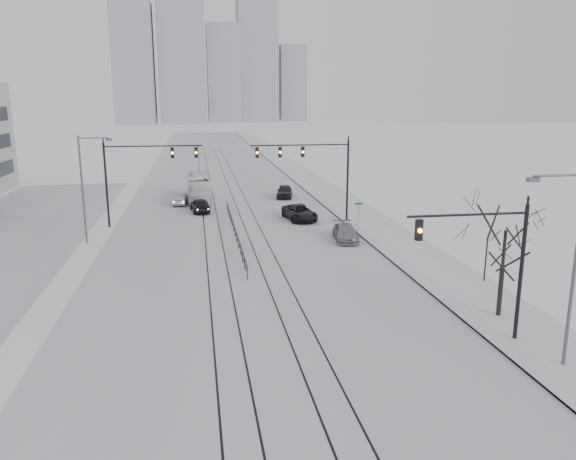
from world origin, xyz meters
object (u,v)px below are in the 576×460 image
(bare_tree, at_px, (505,240))
(sedan_nb_right, at_px, (345,233))
(traffic_mast_near, at_px, (492,255))
(sedan_sb_inner, at_px, (200,205))
(box_truck, at_px, (199,188))
(sedan_nb_front, at_px, (300,213))
(sedan_nb_far, at_px, (284,191))
(sedan_sb_outer, at_px, (180,199))

(bare_tree, height_order, sedan_nb_right, bare_tree)
(traffic_mast_near, relative_size, sedan_sb_inner, 1.57)
(traffic_mast_near, distance_m, bare_tree, 3.85)
(traffic_mast_near, xyz_separation_m, box_truck, (-13.70, 43.54, -3.07))
(traffic_mast_near, bearing_deg, sedan_nb_front, 97.23)
(sedan_nb_front, distance_m, sedan_nb_far, 13.18)
(sedan_nb_front, xyz_separation_m, sedan_nb_far, (0.54, 13.17, 0.02))
(sedan_sb_outer, bearing_deg, sedan_nb_front, 143.79)
(sedan_nb_front, bearing_deg, traffic_mast_near, -90.34)
(sedan_nb_front, height_order, sedan_nb_far, sedan_nb_far)
(traffic_mast_near, height_order, sedan_nb_front, traffic_mast_near)
(traffic_mast_near, height_order, sedan_nb_right, traffic_mast_near)
(sedan_sb_inner, height_order, sedan_nb_far, sedan_nb_far)
(sedan_sb_inner, distance_m, sedan_nb_front, 11.34)
(traffic_mast_near, height_order, bare_tree, traffic_mast_near)
(sedan_sb_inner, xyz_separation_m, sedan_nb_far, (10.37, 7.50, 0.02))
(sedan_sb_outer, bearing_deg, bare_tree, 120.69)
(sedan_sb_inner, xyz_separation_m, sedan_nb_front, (9.83, -5.66, -0.00))
(bare_tree, bearing_deg, box_truck, 111.68)
(traffic_mast_near, distance_m, sedan_nb_far, 43.71)
(sedan_sb_inner, relative_size, sedan_nb_front, 0.82)
(sedan_nb_right, bearing_deg, box_truck, 125.74)
(sedan_nb_far, bearing_deg, traffic_mast_near, -74.23)
(sedan_nb_right, height_order, sedan_nb_far, sedan_nb_far)
(bare_tree, distance_m, sedan_nb_far, 40.98)
(sedan_nb_right, xyz_separation_m, box_truck, (-12.24, 22.16, 0.81))
(sedan_nb_right, bearing_deg, sedan_sb_outer, 133.49)
(sedan_sb_outer, bearing_deg, sedan_nb_far, -163.06)
(sedan_sb_outer, relative_size, sedan_nb_far, 0.88)
(sedan_nb_right, bearing_deg, traffic_mast_near, -79.29)
(sedan_nb_front, xyz_separation_m, box_truck, (-9.86, 13.29, 0.74))
(bare_tree, bearing_deg, sedan_nb_front, 102.92)
(sedan_sb_outer, xyz_separation_m, sedan_nb_front, (12.02, -10.47, 0.09))
(bare_tree, relative_size, box_truck, 0.57)
(sedan_sb_inner, height_order, sedan_sb_outer, sedan_sb_inner)
(sedan_nb_front, relative_size, box_truck, 0.51)
(bare_tree, height_order, sedan_nb_front, bare_tree)
(traffic_mast_near, relative_size, sedan_nb_right, 1.50)
(sedan_sb_inner, distance_m, box_truck, 7.66)
(sedan_sb_inner, height_order, sedan_nb_right, sedan_sb_inner)
(sedan_sb_inner, relative_size, box_truck, 0.42)
(bare_tree, distance_m, sedan_sb_inner, 36.81)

